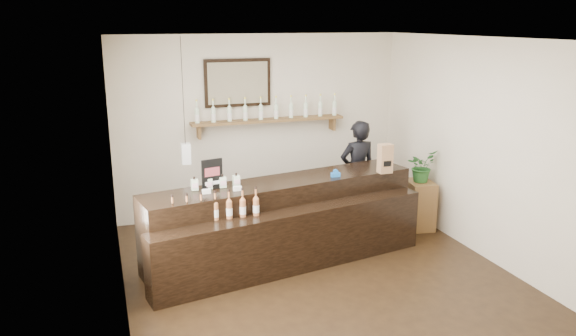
# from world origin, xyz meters

# --- Properties ---
(ground) EXTENTS (5.00, 5.00, 0.00)m
(ground) POSITION_xyz_m (0.00, 0.00, 0.00)
(ground) COLOR black
(ground) RESTS_ON ground
(room_shell) EXTENTS (5.00, 5.00, 5.00)m
(room_shell) POSITION_xyz_m (0.00, 0.00, 1.70)
(room_shell) COLOR beige
(room_shell) RESTS_ON ground
(back_wall_decor) EXTENTS (2.66, 0.96, 1.69)m
(back_wall_decor) POSITION_xyz_m (-0.16, 2.37, 1.76)
(back_wall_decor) COLOR brown
(back_wall_decor) RESTS_ON ground
(counter) EXTENTS (3.70, 1.63, 1.19)m
(counter) POSITION_xyz_m (-0.23, 0.57, 0.48)
(counter) COLOR black
(counter) RESTS_ON ground
(promo_sign) EXTENTS (0.26, 0.08, 0.37)m
(promo_sign) POSITION_xyz_m (-1.14, 0.63, 1.20)
(promo_sign) COLOR black
(promo_sign) RESTS_ON counter
(paper_bag) EXTENTS (0.18, 0.14, 0.39)m
(paper_bag) POSITION_xyz_m (1.20, 0.63, 1.21)
(paper_bag) COLOR #A1734E
(paper_bag) RESTS_ON counter
(tape_dispenser) EXTENTS (0.12, 0.06, 0.10)m
(tape_dispenser) POSITION_xyz_m (0.49, 0.65, 1.06)
(tape_dispenser) COLOR blue
(tape_dispenser) RESTS_ON counter
(side_cabinet) EXTENTS (0.43, 0.54, 0.71)m
(side_cabinet) POSITION_xyz_m (2.00, 1.01, 0.36)
(side_cabinet) COLOR brown
(side_cabinet) RESTS_ON ground
(potted_plant) EXTENTS (0.54, 0.51, 0.46)m
(potted_plant) POSITION_xyz_m (2.00, 1.01, 0.95)
(potted_plant) COLOR #265E25
(potted_plant) RESTS_ON side_cabinet
(shopkeeper) EXTENTS (0.66, 0.45, 1.77)m
(shopkeeper) POSITION_xyz_m (1.24, 1.55, 0.89)
(shopkeeper) COLOR black
(shopkeeper) RESTS_ON ground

